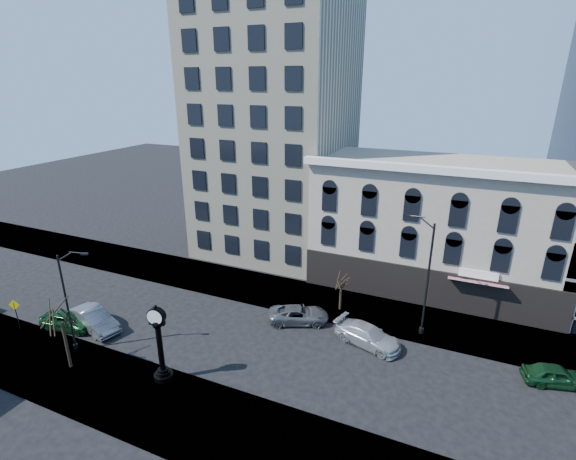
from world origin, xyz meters
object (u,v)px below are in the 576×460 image
at_px(street_lamp_near, 69,276).
at_px(warning_sign, 15,309).
at_px(car_near_a, 68,320).
at_px(car_near_b, 94,319).
at_px(street_clock, 160,346).

xyz_separation_m(street_lamp_near, warning_sign, (-6.67, -0.22, -4.14)).
height_order(car_near_a, car_near_b, car_near_b).
xyz_separation_m(street_clock, car_near_a, (-10.99, 1.81, -1.87)).
bearing_deg(street_clock, warning_sign, 166.69).
bearing_deg(street_clock, car_near_a, 157.36).
bearing_deg(car_near_a, warning_sign, 110.11).
bearing_deg(car_near_b, street_lamp_near, -134.87).
bearing_deg(car_near_b, warning_sign, 131.35).
relative_size(street_clock, car_near_b, 1.09).
xyz_separation_m(street_clock, street_lamp_near, (-7.59, 0.23, 3.48)).
bearing_deg(warning_sign, car_near_b, 7.19).
relative_size(street_lamp_near, warning_sign, 2.96).
height_order(street_clock, car_near_b, street_clock).
bearing_deg(car_near_a, car_near_b, -75.21).
relative_size(street_clock, car_near_a, 1.25).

